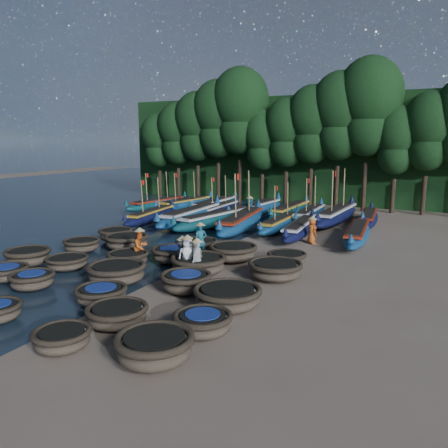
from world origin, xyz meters
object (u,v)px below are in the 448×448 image
at_px(coracle_3, 62,338).
at_px(long_boat_14, 290,211).
at_px(fisherman_2, 140,246).
at_px(fisherman_1, 201,239).
at_px(long_boat_4, 214,219).
at_px(fisherman_4, 197,258).
at_px(coracle_11, 67,262).
at_px(coracle_12, 117,272).
at_px(coracle_6, 32,280).
at_px(coracle_8, 117,314).
at_px(long_boat_5, 241,221).
at_px(coracle_24, 287,258).
at_px(long_boat_7, 300,228).
at_px(coracle_15, 82,245).
at_px(coracle_19, 275,269).
at_px(long_boat_2, 151,216).
at_px(long_boat_16, 336,215).
at_px(long_boat_17, 368,218).
at_px(fisherman_5, 250,209).
at_px(coracle_10, 28,256).
at_px(coracle_20, 116,234).
at_px(coracle_16, 128,258).
at_px(long_boat_12, 219,209).
at_px(coracle_7, 101,294).
at_px(fisherman_3, 183,256).
at_px(long_boat_10, 185,204).
at_px(coracle_23, 233,252).
at_px(coracle_21, 127,241).
at_px(fisherman_0, 188,255).
at_px(long_boat_13, 256,209).
at_px(coracle_4, 155,347).
at_px(long_boat_9, 158,204).
at_px(long_boat_8, 357,234).
at_px(long_boat_3, 191,216).
at_px(coracle_22, 199,245).
at_px(fisherman_6, 312,229).
at_px(coracle_9, 203,323).
at_px(coracle_13, 186,281).
at_px(coracle_14, 227,297).
at_px(long_boat_6, 280,223).
at_px(coracle_17, 171,254).
at_px(coracle_18, 198,264).

relative_size(coracle_3, long_boat_14, 0.21).
bearing_deg(fisherman_2, fisherman_1, -27.84).
bearing_deg(long_boat_4, fisherman_4, -55.87).
xyz_separation_m(coracle_11, fisherman_1, (4.36, 4.76, 0.59)).
relative_size(coracle_12, fisherman_1, 1.29).
height_order(coracle_6, fisherman_4, fisherman_4).
height_order(coracle_8, long_boat_5, long_boat_5).
height_order(coracle_24, long_boat_7, long_boat_7).
xyz_separation_m(coracle_15, long_boat_14, (6.60, 15.22, 0.15)).
height_order(coracle_19, long_boat_2, long_boat_2).
xyz_separation_m(fisherman_2, fisherman_4, (3.59, -0.77, 0.01)).
distance_m(coracle_3, coracle_11, 8.32).
bearing_deg(coracle_19, long_boat_16, 91.98).
height_order(long_boat_17, fisherman_4, fisherman_4).
relative_size(coracle_11, fisherman_5, 1.01).
relative_size(coracle_10, coracle_20, 1.07).
xyz_separation_m(coracle_3, coracle_16, (-3.80, 7.66, 0.02)).
bearing_deg(long_boat_12, fisherman_2, -79.54).
xyz_separation_m(coracle_3, long_boat_7, (1.64, 17.58, 0.15)).
distance_m(coracle_7, fisherman_3, 4.43).
bearing_deg(long_boat_7, long_boat_16, 75.28).
bearing_deg(long_boat_12, long_boat_10, 159.21).
distance_m(coracle_19, long_boat_16, 14.14).
bearing_deg(coracle_16, long_boat_4, 94.00).
height_order(coracle_23, long_boat_14, long_boat_14).
bearing_deg(coracle_21, fisherman_2, -38.51).
bearing_deg(fisherman_0, fisherman_4, -39.72).
bearing_deg(long_boat_13, fisherman_5, -73.93).
distance_m(coracle_3, coracle_4, 2.84).
height_order(long_boat_9, fisherman_5, long_boat_9).
height_order(coracle_6, long_boat_7, long_boat_7).
bearing_deg(fisherman_3, fisherman_1, -36.90).
distance_m(long_boat_8, fisherman_1, 9.54).
height_order(long_boat_3, fisherman_4, fisherman_4).
distance_m(coracle_22, long_boat_14, 12.45).
bearing_deg(fisherman_6, coracle_9, 134.30).
xyz_separation_m(coracle_13, long_boat_14, (-1.65, 18.11, 0.11)).
relative_size(coracle_11, coracle_20, 0.88).
distance_m(coracle_3, long_boat_16, 23.07).
xyz_separation_m(long_boat_16, long_boat_17, (2.14, 0.48, -0.13)).
bearing_deg(coracle_23, fisherman_0, -103.90).
bearing_deg(long_boat_2, coracle_22, -46.66).
bearing_deg(coracle_22, coracle_24, -4.46).
bearing_deg(long_boat_16, long_boat_14, 169.86).
bearing_deg(coracle_14, coracle_10, 176.87).
bearing_deg(coracle_16, long_boat_6, 71.37).
bearing_deg(coracle_17, fisherman_5, 95.19).
xyz_separation_m(coracle_18, long_boat_6, (0.07, 10.80, 0.02)).
xyz_separation_m(coracle_21, fisherman_5, (2.49, 11.20, 0.42)).
distance_m(long_boat_16, long_boat_17, 2.19).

